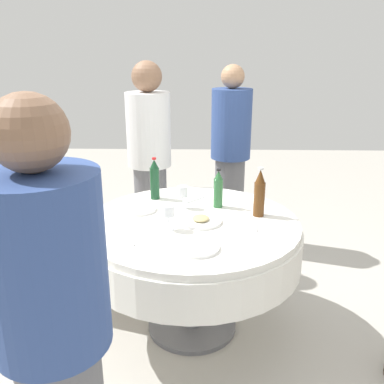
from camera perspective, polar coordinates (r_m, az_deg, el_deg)
name	(u,v)px	position (r m, az deg, el deg)	size (l,w,h in m)	color
ground_plane	(192,326)	(2.82, 0.00, -17.90)	(10.00, 10.00, 0.00)	#B7B2A8
dining_table	(192,244)	(2.51, 0.00, -7.09)	(1.29, 1.29, 0.74)	white
bottle_brown_left	(259,194)	(2.50, 9.24, -0.21)	(0.07, 0.07, 0.30)	#593314
bottle_green_outer	(218,189)	(2.62, 3.62, 0.36)	(0.06, 0.06, 0.25)	#2D6B38
bottle_dark_green_mid	(155,180)	(2.77, -5.14, 1.70)	(0.06, 0.06, 0.28)	#194728
wine_glass_inner	(168,212)	(2.29, -3.27, -2.71)	(0.07, 0.07, 0.14)	white
wine_glass_east	(183,192)	(2.60, -1.30, -0.07)	(0.06, 0.06, 0.14)	white
plate_rear	(198,248)	(2.11, 0.77, -7.64)	(0.22, 0.22, 0.02)	white
plate_near	(140,209)	(2.61, -7.13, -2.37)	(0.20, 0.20, 0.02)	white
plate_west	(201,221)	(2.42, 1.22, -3.93)	(0.24, 0.24, 0.04)	white
knife_outer	(256,226)	(2.40, 8.81, -4.57)	(0.18, 0.02, 0.01)	silver
spoon_mid	(196,200)	(2.77, 0.54, -1.04)	(0.18, 0.02, 0.01)	silver
knife_inner	(122,241)	(2.22, -9.57, -6.61)	(0.18, 0.02, 0.01)	silver
person_left	(57,350)	(1.40, -18.08, -19.85)	(0.34, 0.34, 1.60)	slate
person_mid	(150,162)	(3.29, -5.83, 4.09)	(0.34, 0.34, 1.62)	slate
person_inner	(230,155)	(3.63, 5.29, 5.08)	(0.34, 0.34, 1.58)	slate
chair_far	(67,233)	(2.94, -16.72, -5.45)	(0.50, 0.50, 0.87)	brown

